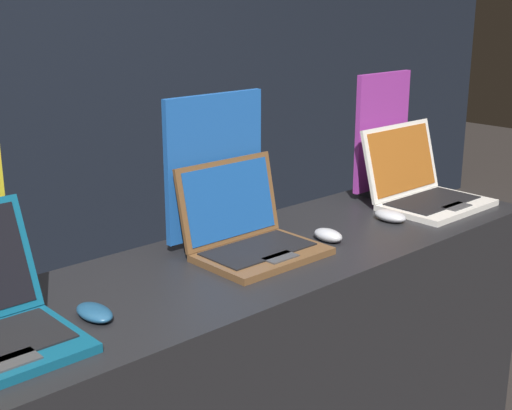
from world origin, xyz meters
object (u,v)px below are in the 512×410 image
laptop_back (423,187)px  mouse_back (390,216)px  promo_stand_back (382,137)px  mouse_middle (328,235)px  laptop_middle (249,233)px  mouse_front (94,312)px  promo_stand_middle (215,172)px

laptop_back → mouse_back: bearing=-169.0°
laptop_back → promo_stand_back: size_ratio=0.84×
mouse_middle → laptop_middle: bearing=160.6°
laptop_middle → mouse_middle: bearing=-19.4°
promo_stand_back → mouse_middle: bearing=-156.6°
mouse_middle → promo_stand_back: 0.62m
mouse_front → laptop_middle: bearing=8.7°
mouse_middle → promo_stand_back: bearing=23.4°
mouse_middle → laptop_back: laptop_back is taller
promo_stand_middle → mouse_middle: bearing=-44.2°
promo_stand_back → mouse_back: bearing=-135.7°
laptop_middle → mouse_front: bearing=-171.3°
promo_stand_middle → laptop_middle: bearing=-90.0°
mouse_back → laptop_middle: bearing=170.7°
mouse_back → promo_stand_back: (0.24, 0.24, 0.20)m
promo_stand_middle → mouse_back: promo_stand_middle is taller
mouse_front → mouse_back: 1.09m
mouse_front → mouse_middle: size_ratio=1.18×
laptop_back → mouse_back: 0.25m
mouse_front → promo_stand_back: bearing=9.9°
laptop_back → promo_stand_back: 0.24m
promo_stand_middle → mouse_back: 0.62m
mouse_middle → promo_stand_middle: bearing=135.8°
mouse_middle → promo_stand_middle: (-0.24, 0.24, 0.19)m
mouse_front → laptop_middle: 0.56m
promo_stand_back → laptop_middle: bearing=-169.2°
promo_stand_middle → laptop_back: promo_stand_middle is taller
mouse_front → mouse_back: mouse_back is taller
mouse_middle → promo_stand_middle: size_ratio=0.23×
mouse_back → promo_stand_back: size_ratio=0.26×
mouse_front → mouse_middle: 0.79m
mouse_middle → laptop_back: (0.54, 0.04, 0.04)m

